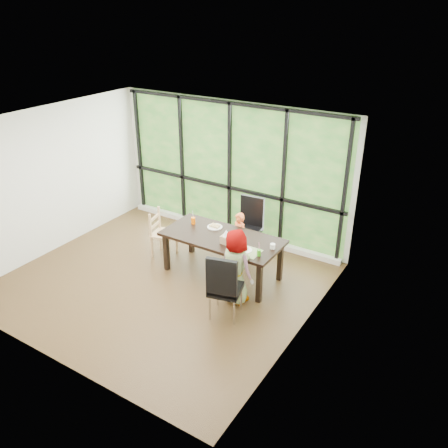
{
  "coord_description": "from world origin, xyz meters",
  "views": [
    {
      "loc": [
        4.4,
        -5.08,
        4.34
      ],
      "look_at": [
        0.84,
        0.65,
        1.05
      ],
      "focal_mm": 36.93,
      "sensor_mm": 36.0,
      "label": 1
    }
  ],
  "objects_px": {
    "dining_table": "(222,256)",
    "plate_far": "(215,227)",
    "child_older": "(237,267)",
    "chair_interior_leather": "(226,285)",
    "chair_window_leather": "(248,227)",
    "green_cup": "(259,253)",
    "chair_end_beech": "(164,234)",
    "child_toddler": "(239,237)",
    "plate_near": "(244,250)",
    "white_mug": "(273,246)",
    "orange_cup": "(193,221)",
    "tissue_box": "(226,239)"
  },
  "relations": [
    {
      "from": "child_older",
      "to": "plate_far",
      "type": "relative_size",
      "value": 4.63
    },
    {
      "from": "chair_interior_leather",
      "to": "green_cup",
      "type": "height_order",
      "value": "chair_interior_leather"
    },
    {
      "from": "plate_near",
      "to": "chair_end_beech",
      "type": "bearing_deg",
      "value": 172.93
    },
    {
      "from": "green_cup",
      "to": "dining_table",
      "type": "bearing_deg",
      "value": 163.66
    },
    {
      "from": "orange_cup",
      "to": "child_toddler",
      "type": "bearing_deg",
      "value": 31.52
    },
    {
      "from": "chair_window_leather",
      "to": "child_toddler",
      "type": "height_order",
      "value": "chair_window_leather"
    },
    {
      "from": "white_mug",
      "to": "tissue_box",
      "type": "xyz_separation_m",
      "value": [
        -0.73,
        -0.23,
        0.03
      ]
    },
    {
      "from": "chair_end_beech",
      "to": "plate_far",
      "type": "bearing_deg",
      "value": -90.46
    },
    {
      "from": "child_older",
      "to": "dining_table",
      "type": "bearing_deg",
      "value": -28.55
    },
    {
      "from": "orange_cup",
      "to": "tissue_box",
      "type": "xyz_separation_m",
      "value": [
        0.88,
        -0.31,
        0.01
      ]
    },
    {
      "from": "child_toddler",
      "to": "tissue_box",
      "type": "xyz_separation_m",
      "value": [
        0.18,
        -0.74,
        0.34
      ]
    },
    {
      "from": "plate_near",
      "to": "white_mug",
      "type": "height_order",
      "value": "white_mug"
    },
    {
      "from": "chair_window_leather",
      "to": "child_older",
      "type": "height_order",
      "value": "child_older"
    },
    {
      "from": "chair_end_beech",
      "to": "child_older",
      "type": "distance_m",
      "value": 1.97
    },
    {
      "from": "chair_interior_leather",
      "to": "tissue_box",
      "type": "bearing_deg",
      "value": -73.29
    },
    {
      "from": "green_cup",
      "to": "white_mug",
      "type": "bearing_deg",
      "value": 75.4
    },
    {
      "from": "plate_far",
      "to": "tissue_box",
      "type": "relative_size",
      "value": 1.71
    },
    {
      "from": "chair_end_beech",
      "to": "white_mug",
      "type": "xyz_separation_m",
      "value": [
        2.19,
        0.07,
        0.34
      ]
    },
    {
      "from": "child_older",
      "to": "tissue_box",
      "type": "distance_m",
      "value": 0.59
    },
    {
      "from": "chair_end_beech",
      "to": "child_toddler",
      "type": "relative_size",
      "value": 0.95
    },
    {
      "from": "chair_end_beech",
      "to": "plate_far",
      "type": "distance_m",
      "value": 1.06
    },
    {
      "from": "chair_interior_leather",
      "to": "orange_cup",
      "type": "relative_size",
      "value": 9.1
    },
    {
      "from": "white_mug",
      "to": "plate_far",
      "type": "bearing_deg",
      "value": 172.9
    },
    {
      "from": "plate_far",
      "to": "green_cup",
      "type": "distance_m",
      "value": 1.21
    },
    {
      "from": "plate_near",
      "to": "white_mug",
      "type": "relative_size",
      "value": 2.94
    },
    {
      "from": "chair_end_beech",
      "to": "child_older",
      "type": "bearing_deg",
      "value": -118.7
    },
    {
      "from": "chair_end_beech",
      "to": "plate_near",
      "type": "relative_size",
      "value": 3.62
    },
    {
      "from": "dining_table",
      "to": "chair_window_leather",
      "type": "height_order",
      "value": "chair_window_leather"
    },
    {
      "from": "child_toddler",
      "to": "green_cup",
      "type": "relative_size",
      "value": 9.21
    },
    {
      "from": "chair_end_beech",
      "to": "green_cup",
      "type": "relative_size",
      "value": 8.74
    },
    {
      "from": "orange_cup",
      "to": "plate_near",
      "type": "bearing_deg",
      "value": -16.31
    },
    {
      "from": "white_mug",
      "to": "child_older",
      "type": "bearing_deg",
      "value": -116.94
    },
    {
      "from": "chair_window_leather",
      "to": "green_cup",
      "type": "distance_m",
      "value": 1.46
    },
    {
      "from": "child_toddler",
      "to": "chair_end_beech",
      "type": "bearing_deg",
      "value": -139.0
    },
    {
      "from": "green_cup",
      "to": "white_mug",
      "type": "distance_m",
      "value": 0.32
    },
    {
      "from": "child_toddler",
      "to": "plate_far",
      "type": "height_order",
      "value": "child_toddler"
    },
    {
      "from": "white_mug",
      "to": "chair_interior_leather",
      "type": "bearing_deg",
      "value": -104.26
    },
    {
      "from": "chair_window_leather",
      "to": "chair_interior_leather",
      "type": "distance_m",
      "value": 1.98
    },
    {
      "from": "chair_window_leather",
      "to": "chair_interior_leather",
      "type": "height_order",
      "value": "same"
    },
    {
      "from": "chair_window_leather",
      "to": "child_older",
      "type": "bearing_deg",
      "value": -72.22
    },
    {
      "from": "child_toddler",
      "to": "white_mug",
      "type": "bearing_deg",
      "value": -11.82
    },
    {
      "from": "orange_cup",
      "to": "white_mug",
      "type": "height_order",
      "value": "orange_cup"
    },
    {
      "from": "plate_far",
      "to": "white_mug",
      "type": "distance_m",
      "value": 1.21
    },
    {
      "from": "child_older",
      "to": "white_mug",
      "type": "distance_m",
      "value": 0.7
    },
    {
      "from": "child_toddler",
      "to": "plate_far",
      "type": "xyz_separation_m",
      "value": [
        -0.29,
        -0.35,
        0.28
      ]
    },
    {
      "from": "chair_interior_leather",
      "to": "plate_near",
      "type": "relative_size",
      "value": 4.35
    },
    {
      "from": "dining_table",
      "to": "plate_far",
      "type": "relative_size",
      "value": 7.64
    },
    {
      "from": "plate_far",
      "to": "chair_interior_leather",
      "type": "bearing_deg",
      "value": -50.97
    },
    {
      "from": "chair_interior_leather",
      "to": "child_toddler",
      "type": "xyz_separation_m",
      "value": [
        -0.65,
        1.52,
        -0.07
      ]
    },
    {
      "from": "tissue_box",
      "to": "child_older",
      "type": "bearing_deg",
      "value": -41.36
    }
  ]
}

